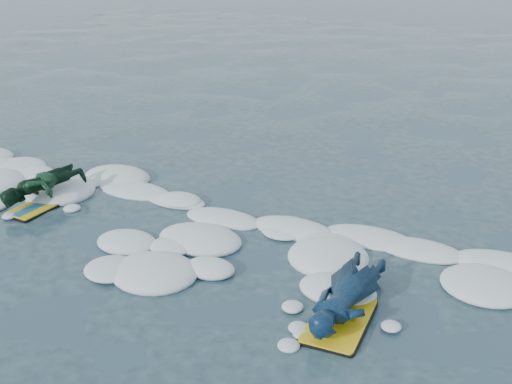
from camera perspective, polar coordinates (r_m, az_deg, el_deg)
ground at (r=8.69m, az=-6.86°, el=-6.39°), size 120.00×120.00×0.00m
foam_band at (r=9.47m, az=-3.66°, el=-3.56°), size 12.00×3.10×0.30m
prone_woman_unit at (r=7.58m, az=8.01°, el=-9.29°), size 0.74×1.79×0.46m
prone_child_unit at (r=10.72m, az=-18.40°, el=0.21°), size 1.07×1.51×0.54m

